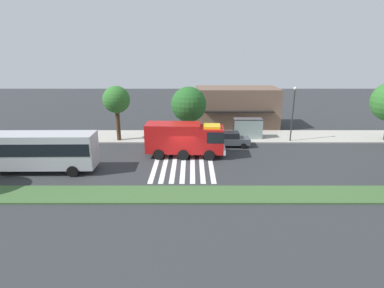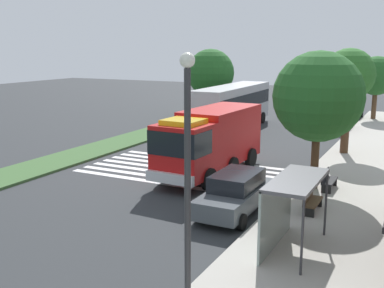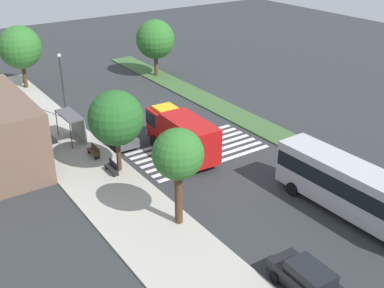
{
  "view_description": "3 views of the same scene",
  "coord_description": "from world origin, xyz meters",
  "px_view_note": "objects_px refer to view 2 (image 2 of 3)",
  "views": [
    {
      "loc": [
        0.93,
        -29.56,
        10.85
      ],
      "look_at": [
        0.86,
        0.28,
        1.72
      ],
      "focal_mm": 29.11,
      "sensor_mm": 36.0,
      "label": 1
    },
    {
      "loc": [
        22.53,
        11.81,
        6.78
      ],
      "look_at": [
        0.53,
        0.65,
        1.67
      ],
      "focal_mm": 43.99,
      "sensor_mm": 36.0,
      "label": 2
    },
    {
      "loc": [
        -29.76,
        21.03,
        18.17
      ],
      "look_at": [
        -1.29,
        1.54,
        1.57
      ],
      "focal_mm": 44.44,
      "sensor_mm": 36.0,
      "label": 3
    }
  ],
  "objects_px": {
    "bench_near_shelter": "(311,201)",
    "bench_west_of_shelter": "(328,180)",
    "street_lamp": "(188,167)",
    "sidewalk_tree_center": "(318,97)",
    "parked_car_east": "(235,193)",
    "transit_bus": "(233,104)",
    "parked_car_west": "(350,109)",
    "parked_car_mid": "(335,120)",
    "fire_truck": "(209,140)",
    "sidewalk_tree_far_west": "(376,76)",
    "sidewalk_tree_west": "(349,76)",
    "bus_stop_shelter": "(286,198)",
    "median_tree_far_west": "(211,73)"
  },
  "relations": [
    {
      "from": "parked_car_west",
      "to": "bus_stop_shelter",
      "type": "xyz_separation_m",
      "value": [
        32.71,
        2.88,
        0.97
      ]
    },
    {
      "from": "sidewalk_tree_west",
      "to": "median_tree_far_west",
      "type": "distance_m",
      "value": 19.11
    },
    {
      "from": "fire_truck",
      "to": "sidewalk_tree_center",
      "type": "bearing_deg",
      "value": 91.16
    },
    {
      "from": "fire_truck",
      "to": "bus_stop_shelter",
      "type": "bearing_deg",
      "value": 42.84
    },
    {
      "from": "bus_stop_shelter",
      "to": "bench_near_shelter",
      "type": "relative_size",
      "value": 2.19
    },
    {
      "from": "sidewalk_tree_west",
      "to": "sidewalk_tree_center",
      "type": "distance_m",
      "value": 8.59
    },
    {
      "from": "fire_truck",
      "to": "parked_car_mid",
      "type": "bearing_deg",
      "value": 171.66
    },
    {
      "from": "parked_car_east",
      "to": "bench_west_of_shelter",
      "type": "xyz_separation_m",
      "value": [
        -4.72,
        2.85,
        -0.28
      ]
    },
    {
      "from": "fire_truck",
      "to": "sidewalk_tree_center",
      "type": "height_order",
      "value": "sidewalk_tree_center"
    },
    {
      "from": "parked_car_east",
      "to": "sidewalk_tree_center",
      "type": "bearing_deg",
      "value": 154.61
    },
    {
      "from": "bench_near_shelter",
      "to": "street_lamp",
      "type": "bearing_deg",
      "value": -6.65
    },
    {
      "from": "fire_truck",
      "to": "sidewalk_tree_far_west",
      "type": "bearing_deg",
      "value": 169.91
    },
    {
      "from": "street_lamp",
      "to": "sidewalk_tree_far_west",
      "type": "height_order",
      "value": "street_lamp"
    },
    {
      "from": "transit_bus",
      "to": "bench_west_of_shelter",
      "type": "bearing_deg",
      "value": -143.97
    },
    {
      "from": "fire_truck",
      "to": "bench_near_shelter",
      "type": "bearing_deg",
      "value": 63.57
    },
    {
      "from": "bench_west_of_shelter",
      "to": "sidewalk_tree_west",
      "type": "relative_size",
      "value": 0.24
    },
    {
      "from": "transit_bus",
      "to": "street_lamp",
      "type": "relative_size",
      "value": 1.81
    },
    {
      "from": "sidewalk_tree_west",
      "to": "median_tree_far_west",
      "type": "relative_size",
      "value": 1.02
    },
    {
      "from": "bench_near_shelter",
      "to": "sidewalk_tree_far_west",
      "type": "xyz_separation_m",
      "value": [
        -28.18,
        -0.65,
        3.55
      ]
    },
    {
      "from": "parked_car_west",
      "to": "bus_stop_shelter",
      "type": "height_order",
      "value": "bus_stop_shelter"
    },
    {
      "from": "parked_car_east",
      "to": "sidewalk_tree_west",
      "type": "height_order",
      "value": "sidewalk_tree_west"
    },
    {
      "from": "bus_stop_shelter",
      "to": "fire_truck",
      "type": "bearing_deg",
      "value": -139.95
    },
    {
      "from": "street_lamp",
      "to": "median_tree_far_west",
      "type": "bearing_deg",
      "value": -156.19
    },
    {
      "from": "fire_truck",
      "to": "sidewalk_tree_west",
      "type": "bearing_deg",
      "value": 148.96
    },
    {
      "from": "parked_car_west",
      "to": "bench_near_shelter",
      "type": "bearing_deg",
      "value": 7.1
    },
    {
      "from": "bench_west_of_shelter",
      "to": "street_lamp",
      "type": "relative_size",
      "value": 0.25
    },
    {
      "from": "parked_car_east",
      "to": "sidewalk_tree_far_west",
      "type": "bearing_deg",
      "value": 175.78
    },
    {
      "from": "fire_truck",
      "to": "sidewalk_tree_far_west",
      "type": "xyz_separation_m",
      "value": [
        -24.67,
        5.64,
        2.17
      ]
    },
    {
      "from": "parked_car_mid",
      "to": "bench_west_of_shelter",
      "type": "bearing_deg",
      "value": 11.57
    },
    {
      "from": "street_lamp",
      "to": "sidewalk_tree_west",
      "type": "xyz_separation_m",
      "value": [
        -20.94,
        0.4,
        1.07
      ]
    },
    {
      "from": "fire_truck",
      "to": "transit_bus",
      "type": "height_order",
      "value": "transit_bus"
    },
    {
      "from": "bench_near_shelter",
      "to": "sidewalk_tree_west",
      "type": "relative_size",
      "value": 0.24
    },
    {
      "from": "bus_stop_shelter",
      "to": "parked_car_east",
      "type": "bearing_deg",
      "value": -133.5
    },
    {
      "from": "bench_near_shelter",
      "to": "sidewalk_tree_far_west",
      "type": "relative_size",
      "value": 0.27
    },
    {
      "from": "parked_car_mid",
      "to": "bench_near_shelter",
      "type": "height_order",
      "value": "parked_car_mid"
    },
    {
      "from": "parked_car_east",
      "to": "bench_near_shelter",
      "type": "xyz_separation_m",
      "value": [
        -1.27,
        2.85,
        -0.28
      ]
    },
    {
      "from": "parked_car_west",
      "to": "median_tree_far_west",
      "type": "bearing_deg",
      "value": -67.72
    },
    {
      "from": "transit_bus",
      "to": "street_lamp",
      "type": "distance_m",
      "value": 28.4
    },
    {
      "from": "parked_car_west",
      "to": "sidewalk_tree_far_west",
      "type": "relative_size",
      "value": 0.73
    },
    {
      "from": "bench_near_shelter",
      "to": "bench_west_of_shelter",
      "type": "height_order",
      "value": "same"
    },
    {
      "from": "parked_car_west",
      "to": "median_tree_far_west",
      "type": "distance_m",
      "value": 14.01
    },
    {
      "from": "bench_west_of_shelter",
      "to": "street_lamp",
      "type": "height_order",
      "value": "street_lamp"
    },
    {
      "from": "fire_truck",
      "to": "sidewalk_tree_west",
      "type": "relative_size",
      "value": 1.26
    },
    {
      "from": "parked_car_mid",
      "to": "sidewalk_tree_west",
      "type": "distance_m",
      "value": 10.23
    },
    {
      "from": "sidewalk_tree_center",
      "to": "parked_car_mid",
      "type": "bearing_deg",
      "value": -172.91
    },
    {
      "from": "sidewalk_tree_center",
      "to": "bench_near_shelter",
      "type": "bearing_deg",
      "value": 10.95
    },
    {
      "from": "street_lamp",
      "to": "sidewalk_tree_far_west",
      "type": "distance_m",
      "value": 37.19
    },
    {
      "from": "median_tree_far_west",
      "to": "sidewalk_tree_far_west",
      "type": "bearing_deg",
      "value": 106.12
    },
    {
      "from": "median_tree_far_west",
      "to": "street_lamp",
      "type": "bearing_deg",
      "value": 23.81
    },
    {
      "from": "parked_car_west",
      "to": "parked_car_mid",
      "type": "height_order",
      "value": "parked_car_west"
    }
  ]
}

